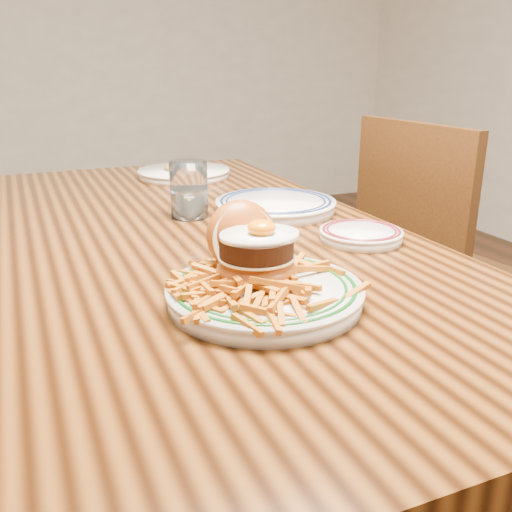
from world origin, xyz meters
name	(u,v)px	position (x,y,z in m)	size (l,w,h in m)	color
table	(187,272)	(0.00, 0.00, 0.66)	(0.85, 1.60, 0.75)	black
chair_right	(436,268)	(0.81, 0.16, 0.50)	(0.47, 0.47, 0.93)	#40240D
main_plate	(261,276)	(0.00, -0.38, 0.79)	(0.28, 0.29, 0.14)	white
side_plate	(361,234)	(0.30, -0.19, 0.76)	(0.16, 0.16, 0.02)	white
rear_plate	(276,205)	(0.24, 0.08, 0.77)	(0.28, 0.28, 0.03)	white
water_glass	(189,193)	(0.04, 0.11, 0.80)	(0.08, 0.08, 0.12)	white
far_plate	(184,172)	(0.16, 0.55, 0.77)	(0.27, 0.27, 0.05)	white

